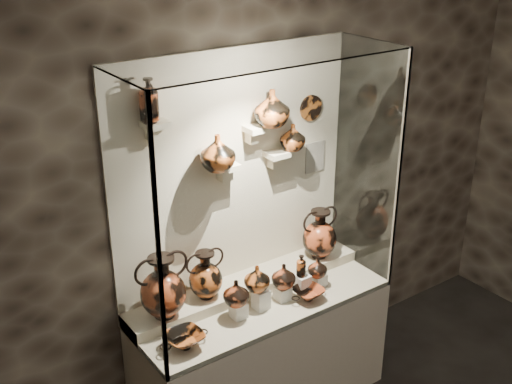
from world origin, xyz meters
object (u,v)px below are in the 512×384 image
ovoid_vase_a (217,153)px  ovoid_vase_b (272,108)px  ovoid_vase_c (293,137)px  amphora_mid (205,275)px  lekythos_tall (149,98)px  jug_c (283,276)px  amphora_left (163,287)px  amphora_right (319,234)px  kylix_right (308,293)px  jug_a (236,293)px  jug_e (317,267)px  jug_b (257,278)px  kylix_left (185,339)px  lekythos_small (301,264)px

ovoid_vase_a → ovoid_vase_b: (0.39, -0.00, 0.20)m
ovoid_vase_b → ovoid_vase_c: ovoid_vase_b is taller
amphora_mid → ovoid_vase_a: bearing=-3.3°
amphora_mid → lekythos_tall: 1.18m
jug_c → ovoid_vase_a: 0.92m
amphora_left → amphora_mid: size_ratio=1.27×
amphora_right → kylix_right: 0.49m
jug_a → amphora_right: bearing=5.4°
jug_c → ovoid_vase_c: bearing=45.1°
ovoid_vase_c → amphora_mid: bearing=-169.6°
ovoid_vase_a → lekythos_tall: bearing=150.3°
amphora_left → kylix_right: size_ratio=1.63×
amphora_left → jug_a: size_ratio=2.40×
jug_e → ovoid_vase_a: bearing=162.2°
jug_a → ovoid_vase_a: ovoid_vase_a is taller
jug_b → jug_c: jug_b is taller
jug_c → jug_b: bearing=174.8°
ovoid_vase_b → jug_a: bearing=-148.4°
amphora_mid → ovoid_vase_c: ovoid_vase_c is taller
amphora_left → kylix_left: (-0.01, -0.25, -0.21)m
jug_b → lekythos_small: 0.34m
amphora_left → ovoid_vase_a: 0.85m
jug_b → lekythos_small: size_ratio=0.99×
lekythos_small → kylix_right: size_ratio=0.69×
jug_a → jug_b: jug_b is taller
amphora_right → lekythos_small: size_ratio=2.09×
amphora_left → jug_b: bearing=1.4°
lekythos_small → kylix_left: bearing=161.5°
jug_c → lekythos_small: (0.14, 0.00, 0.03)m
jug_b → lekythos_tall: (-0.51, 0.27, 1.16)m
ovoid_vase_b → kylix_right: bearing=-77.5°
kylix_right → ovoid_vase_a: bearing=123.3°
lekythos_tall → ovoid_vase_a: bearing=-13.3°
ovoid_vase_c → kylix_right: bearing=-103.2°
jug_c → kylix_left: (-0.76, -0.07, -0.12)m
amphora_mid → ovoid_vase_a: size_ratio=1.44×
jug_a → ovoid_vase_b: (0.43, 0.24, 1.02)m
jug_e → lekythos_tall: (-0.98, 0.30, 1.23)m
ovoid_vase_b → ovoid_vase_c: 0.30m
kylix_right → ovoid_vase_b: size_ratio=1.09×
kylix_right → ovoid_vase_c: bearing=50.3°
amphora_mid → kylix_right: bearing=-41.8°
ovoid_vase_b → jug_b: bearing=-138.0°
jug_a → jug_e: jug_a is taller
jug_a → ovoid_vase_c: 1.04m
jug_a → ovoid_vase_b: 1.13m
amphora_right → jug_b: 0.69m
amphora_right → jug_e: amphora_right is taller
jug_c → lekythos_tall: size_ratio=0.60×
lekythos_small → ovoid_vase_b: 1.03m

